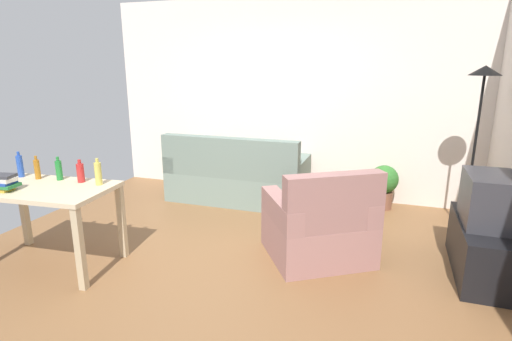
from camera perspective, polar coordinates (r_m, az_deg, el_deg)
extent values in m
cube|color=brown|center=(4.10, -3.64, -11.95)|extent=(5.20, 4.40, 0.02)
cube|color=silver|center=(5.77, 4.53, 9.98)|extent=(5.20, 0.10, 2.70)
cube|color=slate|center=(5.63, -2.49, -2.04)|extent=(1.85, 0.84, 0.40)
cube|color=slate|center=(5.21, -3.89, 1.78)|extent=(1.85, 0.16, 0.52)
cube|color=slate|center=(5.31, 5.98, 0.33)|extent=(0.16, 0.84, 0.22)
cube|color=slate|center=(5.90, -10.18, 1.63)|extent=(0.16, 0.84, 0.22)
cube|color=black|center=(4.18, 29.08, -9.54)|extent=(0.44, 1.10, 0.48)
cube|color=#2D2D33|center=(4.03, 29.89, -3.53)|extent=(0.40, 0.60, 0.44)
cylinder|color=black|center=(5.15, 26.97, -7.55)|extent=(0.26, 0.26, 0.03)
cylinder|color=black|center=(4.91, 28.12, 1.75)|extent=(0.03, 0.03, 1.68)
cone|color=black|center=(4.82, 29.43, 12.11)|extent=(0.32, 0.32, 0.10)
cube|color=#C6B28E|center=(4.12, -27.60, -2.30)|extent=(1.25, 0.79, 0.04)
cube|color=tan|center=(3.68, -23.44, -10.10)|extent=(0.06, 0.06, 0.72)
cube|color=tan|center=(4.81, -29.67, -5.01)|extent=(0.06, 0.06, 0.72)
cube|color=tan|center=(4.14, -18.27, -6.81)|extent=(0.06, 0.06, 0.72)
cylinder|color=brown|center=(5.55, 17.26, -3.95)|extent=(0.24, 0.24, 0.22)
sphere|color=#2D6B28|center=(5.47, 17.49, -1.17)|extent=(0.36, 0.36, 0.36)
cube|color=#996B66|center=(4.05, 8.53, -9.11)|extent=(1.21, 1.19, 0.40)
cube|color=#8C625D|center=(3.60, 10.86, -4.48)|extent=(0.84, 0.62, 0.52)
cube|color=#926661|center=(4.09, 13.51, -4.47)|extent=(0.59, 0.79, 0.22)
cube|color=#926661|center=(3.82, 3.54, -5.48)|extent=(0.59, 0.79, 0.22)
cylinder|color=#2347A3|center=(4.55, -30.12, 0.52)|extent=(0.06, 0.06, 0.21)
cylinder|color=#2347A3|center=(4.53, -30.32, 2.05)|extent=(0.03, 0.03, 0.04)
cylinder|color=#9E6019|center=(4.39, -28.29, 0.14)|extent=(0.05, 0.05, 0.19)
cylinder|color=#9E6019|center=(4.37, -28.47, 1.57)|extent=(0.02, 0.02, 0.04)
cylinder|color=#1E722D|center=(4.26, -25.86, 0.01)|extent=(0.06, 0.06, 0.18)
cylinder|color=#1E722D|center=(4.24, -26.02, 1.48)|extent=(0.03, 0.03, 0.04)
cylinder|color=#AD2323|center=(4.10, -23.34, -0.32)|extent=(0.07, 0.07, 0.18)
cylinder|color=#AD2323|center=(4.07, -23.50, 1.14)|extent=(0.03, 0.03, 0.04)
cylinder|color=#BCB24C|center=(3.94, -21.21, -0.43)|extent=(0.06, 0.06, 0.21)
cylinder|color=#BCB24C|center=(3.92, -21.37, 1.31)|extent=(0.03, 0.03, 0.04)
cube|color=#B7932D|center=(4.16, -32.05, -2.19)|extent=(0.19, 0.15, 0.03)
cube|color=#236B33|center=(4.15, -31.92, -1.78)|extent=(0.27, 0.19, 0.03)
cube|color=navy|center=(4.14, -31.94, -1.45)|extent=(0.21, 0.20, 0.02)
cube|color=beige|center=(4.13, -31.86, -1.08)|extent=(0.20, 0.13, 0.03)
cube|color=#333338|center=(4.13, -32.12, -0.66)|extent=(0.24, 0.18, 0.03)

